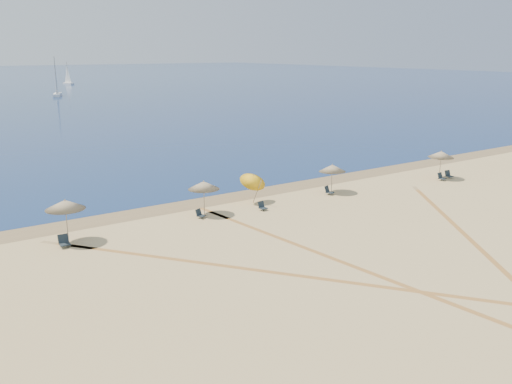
# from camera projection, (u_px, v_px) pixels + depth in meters

# --- Properties ---
(wet_sand) EXTENTS (500.00, 500.00, 0.00)m
(wet_sand) POSITION_uv_depth(u_px,v_px,m) (227.00, 197.00, 41.31)
(wet_sand) COLOR olive
(wet_sand) RESTS_ON ground
(umbrella_1) EXTENTS (2.29, 2.29, 2.66)m
(umbrella_1) POSITION_uv_depth(u_px,v_px,m) (65.00, 205.00, 31.05)
(umbrella_1) COLOR gray
(umbrella_1) RESTS_ON ground
(umbrella_2) EXTENTS (2.16, 2.16, 2.42)m
(umbrella_2) POSITION_uv_depth(u_px,v_px,m) (204.00, 185.00, 36.47)
(umbrella_2) COLOR gray
(umbrella_2) RESTS_ON ground
(umbrella_3) EXTENTS (1.94, 2.03, 2.55)m
(umbrella_3) POSITION_uv_depth(u_px,v_px,m) (254.00, 179.00, 39.33)
(umbrella_3) COLOR gray
(umbrella_3) RESTS_ON ground
(umbrella_4) EXTENTS (2.13, 2.15, 2.32)m
(umbrella_4) POSITION_uv_depth(u_px,v_px,m) (332.00, 168.00, 42.24)
(umbrella_4) COLOR gray
(umbrella_4) RESTS_ON ground
(umbrella_5) EXTENTS (2.21, 2.22, 2.51)m
(umbrella_5) POSITION_uv_depth(u_px,v_px,m) (441.00, 154.00, 46.83)
(umbrella_5) COLOR gray
(umbrella_5) RESTS_ON ground
(chair_2) EXTENTS (0.60, 0.70, 0.71)m
(chair_2) POSITION_uv_depth(u_px,v_px,m) (64.00, 241.00, 30.85)
(chair_2) COLOR black
(chair_2) RESTS_ON ground
(chair_3) EXTENTS (0.68, 0.72, 0.60)m
(chair_3) POSITION_uv_depth(u_px,v_px,m) (200.00, 214.00, 36.18)
(chair_3) COLOR black
(chair_3) RESTS_ON ground
(chair_4) EXTENTS (0.53, 0.62, 0.60)m
(chair_4) POSITION_uv_depth(u_px,v_px,m) (262.00, 206.00, 37.95)
(chair_4) COLOR black
(chair_4) RESTS_ON ground
(chair_5) EXTENTS (0.76, 0.81, 0.67)m
(chair_5) POSITION_uv_depth(u_px,v_px,m) (329.00, 191.00, 42.05)
(chair_5) COLOR black
(chair_5) RESTS_ON ground
(chair_6) EXTENTS (0.60, 0.69, 0.66)m
(chair_6) POSITION_uv_depth(u_px,v_px,m) (441.00, 177.00, 46.65)
(chair_6) COLOR black
(chair_6) RESTS_ON ground
(chair_7) EXTENTS (0.64, 0.72, 0.67)m
(chair_7) POSITION_uv_depth(u_px,v_px,m) (449.00, 175.00, 47.49)
(chair_7) COLOR black
(chair_7) RESTS_ON ground
(sailboat_1) EXTENTS (3.68, 6.57, 9.53)m
(sailboat_1) POSITION_uv_depth(u_px,v_px,m) (56.00, 84.00, 131.52)
(sailboat_1) COLOR white
(sailboat_1) RESTS_ON ocean
(sailboat_2) EXTENTS (2.51, 5.08, 7.33)m
(sailboat_2) POSITION_uv_depth(u_px,v_px,m) (68.00, 78.00, 177.75)
(sailboat_2) COLOR white
(sailboat_2) RESTS_ON ocean
(tire_tracks) EXTENTS (51.44, 43.84, 0.00)m
(tire_tracks) POSITION_uv_depth(u_px,v_px,m) (371.00, 261.00, 28.80)
(tire_tracks) COLOR tan
(tire_tracks) RESTS_ON ground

